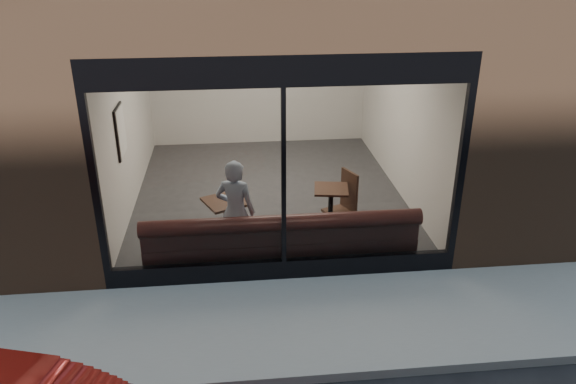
{
  "coord_description": "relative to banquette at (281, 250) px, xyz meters",
  "views": [
    {
      "loc": [
        -0.66,
        -4.81,
        4.48
      ],
      "look_at": [
        0.1,
        2.4,
        1.2
      ],
      "focal_mm": 35.0,
      "sensor_mm": 36.0,
      "label": 1
    }
  ],
  "objects": [
    {
      "name": "host_building_pier_left",
      "position": [
        -3.75,
        5.55,
        1.38
      ],
      "size": [
        2.5,
        12.0,
        3.2
      ],
      "primitive_type": "cube",
      "color": "brown",
      "rests_on": "ground"
    },
    {
      "name": "cafe_ceiling",
      "position": [
        0.0,
        2.55,
        2.97
      ],
      "size": [
        6.0,
        6.0,
        0.0
      ],
      "primitive_type": "plane",
      "rotation": [
        3.14,
        0.0,
        0.0
      ],
      "color": "white",
      "rests_on": "host_building_upper"
    },
    {
      "name": "ground",
      "position": [
        0.0,
        -2.45,
        -0.23
      ],
      "size": [
        120.0,
        120.0,
        0.0
      ],
      "primitive_type": "plane",
      "color": "black",
      "rests_on": "ground"
    },
    {
      "name": "cafe_table_left",
      "position": [
        -0.8,
        0.71,
        0.52
      ],
      "size": [
        0.81,
        0.81,
        0.04
      ],
      "primitive_type": "cube",
      "rotation": [
        0.0,
        0.0,
        0.42
      ],
      "color": "black",
      "rests_on": "cafe_floor"
    },
    {
      "name": "person",
      "position": [
        -0.66,
        0.2,
        0.58
      ],
      "size": [
        0.68,
        0.54,
        1.62
      ],
      "primitive_type": "imported",
      "rotation": [
        0.0,
        0.0,
        2.84
      ],
      "color": "#A4B9D6",
      "rests_on": "cafe_floor"
    },
    {
      "name": "kerb_near",
      "position": [
        0.0,
        -2.5,
        -0.17
      ],
      "size": [
        40.0,
        0.1,
        0.12
      ],
      "primitive_type": "cube",
      "color": "gray",
      "rests_on": "ground"
    },
    {
      "name": "storefront_glass",
      "position": [
        0.0,
        -0.43,
        1.33
      ],
      "size": [
        4.8,
        0.0,
        4.8
      ],
      "primitive_type": "plane",
      "rotation": [
        1.57,
        0.0,
        0.0
      ],
      "color": "white",
      "rests_on": "storefront_kick"
    },
    {
      "name": "storefront_mullion",
      "position": [
        0.0,
        -0.4,
        1.32
      ],
      "size": [
        0.06,
        0.1,
        2.5
      ],
      "primitive_type": "cube",
      "color": "black",
      "rests_on": "storefront_kick"
    },
    {
      "name": "cafe_floor",
      "position": [
        0.0,
        2.55,
        -0.21
      ],
      "size": [
        6.0,
        6.0,
        0.0
      ],
      "primitive_type": "plane",
      "color": "#2D2D30",
      "rests_on": "ground"
    },
    {
      "name": "cafe_chair_right",
      "position": [
        1.1,
        1.15,
        0.01
      ],
      "size": [
        0.59,
        0.59,
        0.04
      ],
      "primitive_type": "cube",
      "rotation": [
        0.0,
        0.0,
        3.56
      ],
      "color": "black",
      "rests_on": "cafe_floor"
    },
    {
      "name": "banquette",
      "position": [
        0.0,
        0.0,
        0.0
      ],
      "size": [
        4.0,
        0.55,
        0.45
      ],
      "primitive_type": "cube",
      "color": "black",
      "rests_on": "cafe_floor"
    },
    {
      "name": "cafe_wall_back",
      "position": [
        0.0,
        5.54,
        1.37
      ],
      "size": [
        5.0,
        0.0,
        5.0
      ],
      "primitive_type": "plane",
      "rotation": [
        1.57,
        0.0,
        0.0
      ],
      "color": "silver",
      "rests_on": "ground"
    },
    {
      "name": "host_building_backfill",
      "position": [
        0.0,
        8.55,
        1.38
      ],
      "size": [
        5.0,
        6.0,
        3.2
      ],
      "primitive_type": "cube",
      "color": "brown",
      "rests_on": "ground"
    },
    {
      "name": "storefront_header",
      "position": [
        0.0,
        -0.4,
        2.77
      ],
      "size": [
        5.0,
        0.1,
        0.4
      ],
      "primitive_type": "cube",
      "color": "black",
      "rests_on": "host_building_upper"
    },
    {
      "name": "cafe_wall_left",
      "position": [
        -2.49,
        2.55,
        1.37
      ],
      "size": [
        0.0,
        6.0,
        6.0
      ],
      "primitive_type": "plane",
      "rotation": [
        1.57,
        0.0,
        1.57
      ],
      "color": "silver",
      "rests_on": "ground"
    },
    {
      "name": "storefront_kick",
      "position": [
        0.0,
        -0.4,
        -0.08
      ],
      "size": [
        5.0,
        0.1,
        0.3
      ],
      "primitive_type": "cube",
      "color": "black",
      "rests_on": "ground"
    },
    {
      "name": "cafe_table_right",
      "position": [
        0.92,
        1.0,
        0.52
      ],
      "size": [
        0.62,
        0.62,
        0.04
      ],
      "primitive_type": "cube",
      "rotation": [
        0.0,
        0.0,
        -0.15
      ],
      "color": "black",
      "rests_on": "cafe_floor"
    },
    {
      "name": "wall_poster",
      "position": [
        -2.45,
        1.69,
        1.39
      ],
      "size": [
        0.02,
        0.59,
        0.79
      ],
      "primitive_type": "cube",
      "color": "white",
      "rests_on": "cafe_wall_left"
    },
    {
      "name": "cafe_wall_right",
      "position": [
        2.49,
        2.55,
        1.37
      ],
      "size": [
        0.0,
        6.0,
        6.0
      ],
      "primitive_type": "plane",
      "rotation": [
        1.57,
        0.0,
        -1.57
      ],
      "color": "silver",
      "rests_on": "ground"
    },
    {
      "name": "sidewalk_near",
      "position": [
        0.0,
        -1.45,
        -0.22
      ],
      "size": [
        40.0,
        2.0,
        0.01
      ],
      "primitive_type": "cube",
      "color": "gray",
      "rests_on": "ground"
    },
    {
      "name": "host_building_pier_right",
      "position": [
        3.75,
        5.55,
        1.38
      ],
      "size": [
        2.5,
        12.0,
        3.2
      ],
      "primitive_type": "cube",
      "color": "brown",
      "rests_on": "ground"
    }
  ]
}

